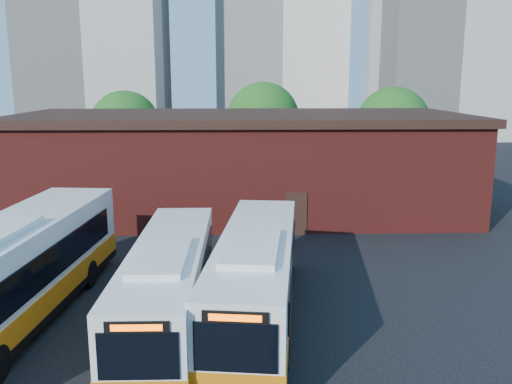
{
  "coord_description": "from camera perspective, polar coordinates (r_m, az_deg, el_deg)",
  "views": [
    {
      "loc": [
        -0.09,
        -15.2,
        8.49
      ],
      "look_at": [
        0.55,
        6.59,
        3.98
      ],
      "focal_mm": 38.0,
      "sensor_mm": 36.0,
      "label": 1
    }
  ],
  "objects": [
    {
      "name": "ground",
      "position": [
        17.41,
        -1.22,
        -17.5
      ],
      "size": [
        220.0,
        220.0,
        0.0
      ],
      "primitive_type": "plane",
      "color": "black"
    },
    {
      "name": "bus_west",
      "position": [
        20.95,
        -24.2,
        -8.2
      ],
      "size": [
        4.09,
        14.18,
        3.82
      ],
      "rotation": [
        0.0,
        0.0,
        -0.09
      ],
      "color": "white",
      "rests_on": "ground"
    },
    {
      "name": "bus_midwest",
      "position": [
        19.24,
        -9.14,
        -9.99
      ],
      "size": [
        2.5,
        11.63,
        3.16
      ],
      "rotation": [
        0.0,
        0.0,
        -0.01
      ],
      "color": "white",
      "rests_on": "ground"
    },
    {
      "name": "bus_mideast",
      "position": [
        19.46,
        -0.0,
        -9.34
      ],
      "size": [
        3.89,
        12.4,
        3.33
      ],
      "rotation": [
        0.0,
        0.0,
        -0.12
      ],
      "color": "white",
      "rests_on": "ground"
    },
    {
      "name": "depot_building",
      "position": [
        35.59,
        -1.52,
        3.23
      ],
      "size": [
        28.6,
        12.6,
        6.4
      ],
      "color": "maroon",
      "rests_on": "ground"
    },
    {
      "name": "tree_west",
      "position": [
        48.38,
        -13.59,
        6.81
      ],
      "size": [
        6.0,
        6.0,
        7.65
      ],
      "color": "#382314",
      "rests_on": "ground"
    },
    {
      "name": "tree_mid",
      "position": [
        49.36,
        0.76,
        7.73
      ],
      "size": [
        6.56,
        6.56,
        8.36
      ],
      "color": "#382314",
      "rests_on": "ground"
    },
    {
      "name": "tree_east",
      "position": [
        48.16,
        14.21,
        6.98
      ],
      "size": [
        6.24,
        6.24,
        7.96
      ],
      "color": "#382314",
      "rests_on": "ground"
    }
  ]
}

